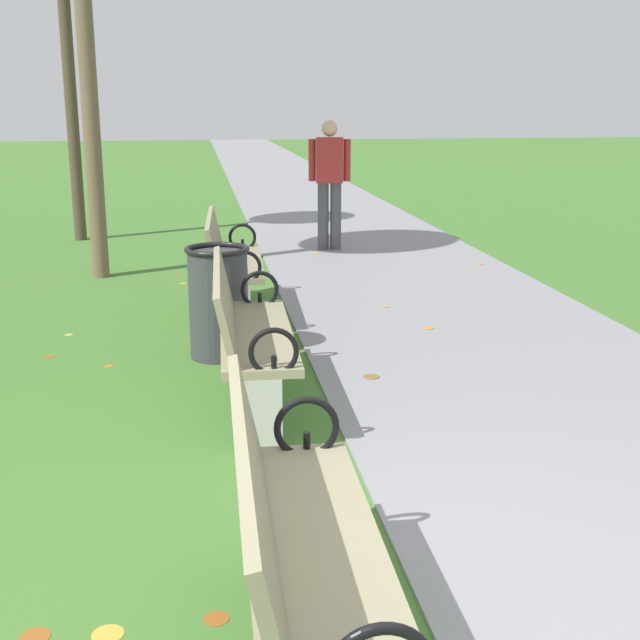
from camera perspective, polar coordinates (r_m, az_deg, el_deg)
paved_walkway at (r=20.60m, az=-2.31°, el=9.48°), size 2.78×44.00×0.02m
park_bench_1 at (r=2.78m, az=-1.46°, el=-15.30°), size 0.50×1.61×0.90m
park_bench_2 at (r=5.18m, az=-4.94°, el=-0.92°), size 0.52×1.61×0.90m
park_bench_3 at (r=7.48m, az=-6.07°, el=3.89°), size 0.54×1.62×0.90m
pedestrian_walking at (r=10.74m, az=0.65°, el=9.63°), size 0.52×0.27×1.62m
trash_bin at (r=6.28m, az=-6.91°, el=1.23°), size 0.48×0.48×0.84m
scattered_leaves at (r=5.40m, az=-1.04°, el=-5.50°), size 4.92×9.29×0.02m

